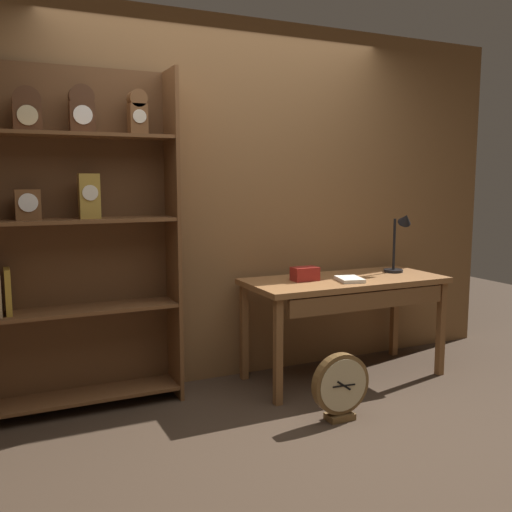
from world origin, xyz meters
The scene contains 8 objects.
ground_plane centered at (0.00, 0.00, 0.00)m, with size 10.00×10.00×0.00m, color #3D2D21.
back_wood_panel centered at (0.00, 1.28, 1.30)m, with size 4.80×0.05×2.60m, color brown.
bookshelf centered at (-1.22, 1.11, 1.11)m, with size 1.45×0.30×2.16m.
workbench centered at (0.77, 0.85, 0.66)m, with size 1.47×0.64×0.75m.
desk_lamp centered at (1.30, 0.92, 1.01)m, with size 0.20×0.20×0.48m.
toolbox_small centered at (0.45, 0.91, 0.80)m, with size 0.19×0.11×0.10m, color maroon.
open_repair_manual centered at (0.73, 0.76, 0.76)m, with size 0.16×0.22×0.03m, color silver.
round_clock_large centered at (0.32, 0.23, 0.21)m, with size 0.38×0.11×0.42m.
Camera 1 is at (-1.55, -2.56, 1.46)m, focal length 39.92 mm.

